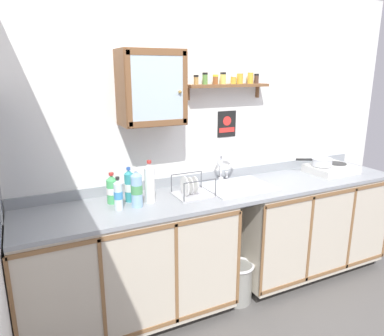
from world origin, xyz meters
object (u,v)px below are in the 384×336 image
sink (236,188)px  saucepan (321,161)px  bottle_water_blue_1 (137,189)px  bottle_detergent_teal_3 (129,186)px  wall_cabinet (151,88)px  bottle_opaque_white_4 (150,184)px  hot_plate_stove (331,169)px  bottle_soda_green_0 (112,189)px  trash_bin (238,281)px  bottle_water_clear_2 (118,195)px  warning_sign (227,124)px  dish_rack (192,191)px

sink → saucepan: 0.95m
bottle_water_blue_1 → sink: bearing=5.1°
bottle_detergent_teal_3 → wall_cabinet: wall_cabinet is taller
bottle_opaque_white_4 → bottle_water_blue_1: bearing=-158.1°
hot_plate_stove → bottle_soda_green_0: 2.08m
saucepan → bottle_detergent_teal_3: bottle_detergent_teal_3 is taller
sink → bottle_opaque_white_4: bearing=-177.5°
sink → trash_bin: 0.80m
hot_plate_stove → sink: bearing=178.3°
sink → hot_plate_stove: size_ratio=1.27×
bottle_soda_green_0 → bottle_water_clear_2: size_ratio=0.96×
saucepan → bottle_detergent_teal_3: (-1.85, 0.05, 0.00)m
bottle_soda_green_0 → warning_sign: warning_sign is taller
bottle_water_blue_1 → trash_bin: 1.23m
hot_plate_stove → trash_bin: size_ratio=1.24×
bottle_water_blue_1 → trash_bin: (0.82, -0.10, -0.91)m
bottle_soda_green_0 → trash_bin: bottle_soda_green_0 is taller
bottle_opaque_white_4 → trash_bin: (0.70, -0.15, -0.92)m
dish_rack → warning_sign: warning_sign is taller
bottle_soda_green_0 → bottle_opaque_white_4: 0.28m
bottle_water_blue_1 → saucepan: bearing=2.4°
bottle_water_clear_2 → warning_sign: bearing=17.5°
saucepan → wall_cabinet: wall_cabinet is taller
bottle_soda_green_0 → saucepan: bearing=-2.2°
bottle_soda_green_0 → dish_rack: size_ratio=0.81×
saucepan → dish_rack: size_ratio=1.10×
bottle_water_blue_1 → wall_cabinet: bearing=44.6°
bottle_opaque_white_4 → warning_sign: (0.82, 0.29, 0.35)m
hot_plate_stove → wall_cabinet: 1.91m
bottle_water_clear_2 → bottle_opaque_white_4: bearing=11.2°
dish_rack → bottle_water_clear_2: bearing=-176.2°
trash_bin → bottle_water_clear_2: bearing=174.2°
trash_bin → bottle_water_blue_1: bearing=173.0°
sink → trash_bin: (-0.07, -0.18, -0.77)m
hot_plate_stove → bottle_soda_green_0: size_ratio=1.85×
bottle_detergent_teal_3 → dish_rack: 0.49m
saucepan → bottle_water_clear_2: 1.96m
saucepan → dish_rack: 1.38m
bottle_detergent_teal_3 → bottle_water_blue_1: bearing=-82.5°
hot_plate_stove → trash_bin: bearing=-172.4°
bottle_water_clear_2 → trash_bin: bottle_water_clear_2 is taller
bottle_detergent_teal_3 → warning_sign: warning_sign is taller
bottle_water_blue_1 → warning_sign: (0.94, 0.33, 0.36)m
bottle_water_blue_1 → bottle_detergent_teal_3: (-0.02, 0.13, -0.01)m
trash_bin → hot_plate_stove: bearing=7.6°
warning_sign → saucepan: bearing=-16.2°
bottle_opaque_white_4 → sink: bearing=2.5°
bottle_water_blue_1 → dish_rack: bearing=4.5°
dish_rack → trash_bin: 0.91m
sink → bottle_soda_green_0: bearing=176.0°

